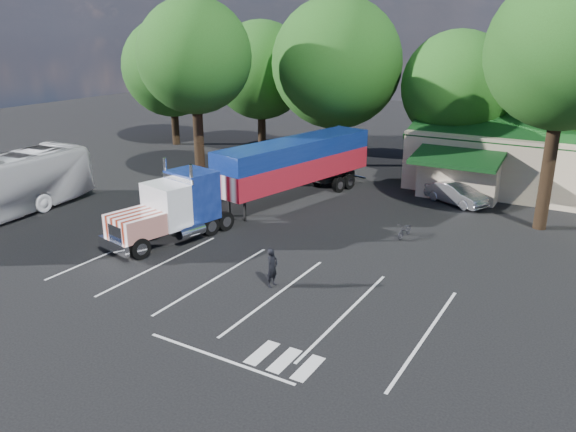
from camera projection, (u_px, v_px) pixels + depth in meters
The scene contains 11 objects.
ground at pixel (284, 237), 29.91m from camera, with size 120.00×120.00×0.00m, color black.
tree_row_a at pixel (172, 67), 51.70m from camera, with size 9.00×9.00×11.68m.
tree_row_b at pixel (261, 70), 48.43m from camera, with size 8.40×8.40×11.35m.
tree_row_c at pixel (337, 63), 42.98m from camera, with size 10.00×10.00×13.05m.
tree_row_d at pixel (457, 87), 40.17m from camera, with size 8.00×8.00×10.60m.
tree_near_left at pixel (195, 57), 37.06m from camera, with size 7.60×7.60×12.65m.
tree_near_right at pixel (566, 52), 28.29m from camera, with size 8.00×8.00×13.50m.
semi_truck at pixel (267, 172), 33.98m from camera, with size 6.35×19.71×4.11m.
woman at pixel (272, 268), 24.03m from camera, with size 0.63×0.41×1.73m, color black.
bicycle at pixel (405, 230), 29.84m from camera, with size 0.53×1.53×0.80m, color black.
silver_sedan at pixel (456, 194), 35.37m from camera, with size 1.44×4.14×1.37m, color #B3B5BB.
Camera 1 is at (14.40, -24.00, 10.61)m, focal length 35.00 mm.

